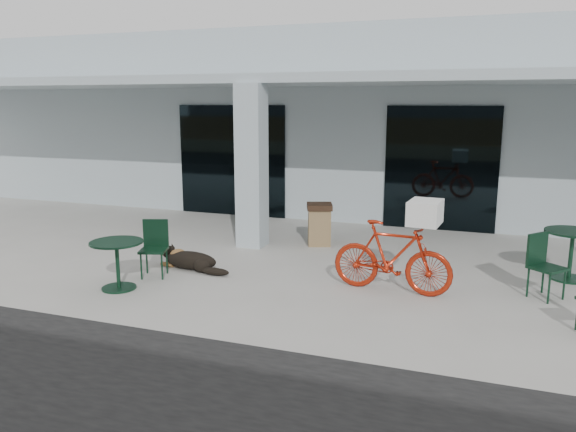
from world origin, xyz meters
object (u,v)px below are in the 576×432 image
at_px(dog, 191,259).
at_px(cafe_chair_near, 154,249).
at_px(cafe_table_near, 118,265).
at_px(cafe_chair_far_a, 547,267).
at_px(cafe_table_far, 571,255).
at_px(trash_receptacle, 319,224).
at_px(bicycle, 392,257).

distance_m(dog, cafe_chair_near, 0.70).
height_order(cafe_table_near, cafe_chair_far_a, cafe_chair_far_a).
bearing_deg(cafe_chair_far_a, cafe_table_far, 18.08).
distance_m(cafe_chair_far_a, trash_receptacle, 4.37).
relative_size(bicycle, cafe_table_far, 2.09).
height_order(dog, cafe_chair_far_a, cafe_chair_far_a).
distance_m(cafe_table_far, cafe_chair_far_a, 1.16).
relative_size(bicycle, cafe_chair_far_a, 1.91).
bearing_deg(trash_receptacle, cafe_chair_far_a, -25.32).
bearing_deg(dog, trash_receptacle, 66.72).
bearing_deg(cafe_chair_far_a, cafe_chair_near, 139.83).
bearing_deg(cafe_table_far, cafe_chair_far_a, -111.93).
bearing_deg(bicycle, cafe_table_far, -54.29).
xyz_separation_m(bicycle, cafe_table_far, (2.57, 1.54, -0.14)).
distance_m(bicycle, cafe_table_near, 4.10).
height_order(bicycle, cafe_chair_near, bicycle).
bearing_deg(dog, bicycle, 10.32).
bearing_deg(cafe_table_far, cafe_chair_near, -161.68).
bearing_deg(cafe_chair_near, cafe_table_far, -0.21).
distance_m(cafe_table_near, cafe_chair_far_a, 6.28).
bearing_deg(cafe_table_far, cafe_table_near, -156.59).
xyz_separation_m(bicycle, cafe_chair_near, (-3.73, -0.55, -0.08)).
relative_size(bicycle, trash_receptacle, 2.16).
xyz_separation_m(bicycle, dog, (-3.36, -0.02, -0.36)).
height_order(cafe_table_far, cafe_chair_far_a, cafe_chair_far_a).
relative_size(dog, cafe_table_far, 1.27).
bearing_deg(cafe_table_near, cafe_table_far, 23.41).
bearing_deg(cafe_chair_near, dog, 36.59).
bearing_deg(cafe_table_near, cafe_chair_far_a, 16.00).
xyz_separation_m(cafe_chair_near, cafe_chair_far_a, (5.87, 1.02, 0.01)).
xyz_separation_m(dog, cafe_table_far, (5.93, 1.56, 0.22)).
bearing_deg(bicycle, dog, 95.11).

